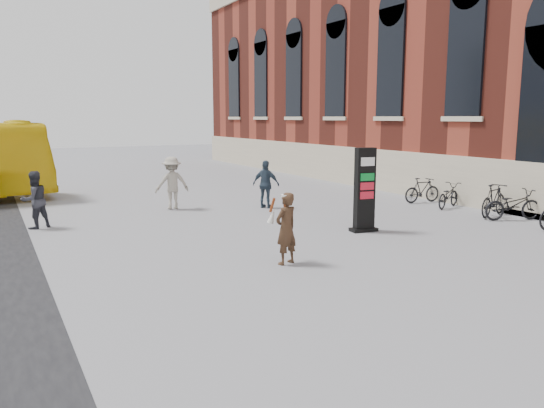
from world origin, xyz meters
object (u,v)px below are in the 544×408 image
woman (286,228)px  bike_5 (494,200)px  bike_6 (448,195)px  bike_7 (422,190)px  bike_4 (513,205)px  pedestrian_a (34,200)px  pedestrian_b (172,183)px  pedestrian_c (266,184)px  info_pylon (365,190)px

woman → bike_5: (8.81, 1.72, -0.28)m
woman → bike_6: bearing=-174.4°
bike_6 → bike_7: bearing=-22.3°
woman → bike_4: (8.81, 1.00, -0.33)m
pedestrian_a → bike_7: size_ratio=1.06×
pedestrian_a → pedestrian_b: (4.56, 1.35, 0.08)m
pedestrian_a → pedestrian_c: pedestrian_c is taller
info_pylon → bike_7: size_ratio=1.50×
woman → pedestrian_c: 7.35m
bike_4 → bike_6: size_ratio=1.12×
bike_5 → woman: bearing=84.2°
woman → bike_7: woman is taller
pedestrian_a → bike_5: bearing=134.5°
pedestrian_a → bike_7: pedestrian_a is taller
bike_7 → pedestrian_c: bearing=78.0°
pedestrian_c → bike_4: 8.13m
pedestrian_a → bike_4: bearing=131.8°
woman → pedestrian_c: pedestrian_c is taller
bike_4 → bike_6: (0.00, 2.67, -0.05)m
pedestrian_c → bike_7: bearing=-146.1°
pedestrian_c → bike_5: 7.64m
bike_4 → bike_6: 2.67m
bike_5 → bike_6: (0.00, 1.94, -0.10)m
pedestrian_b → pedestrian_c: size_ratio=1.08×
bike_7 → bike_5: bearing=-175.3°
pedestrian_a → bike_6: pedestrian_a is taller
info_pylon → woman: bearing=-144.8°
bike_6 → pedestrian_c: bearing=40.0°
pedestrian_b → pedestrian_c: 3.32m
info_pylon → bike_4: 5.29m
bike_4 → bike_6: bike_4 is taller
pedestrian_a → bike_7: 13.47m
pedestrian_b → bike_5: pedestrian_b is taller
pedestrian_b → bike_7: pedestrian_b is taller
pedestrian_a → bike_5: size_ratio=0.94×
bike_4 → pedestrian_a: bearing=85.9°
pedestrian_c → pedestrian_a: bearing=50.2°
info_pylon → pedestrian_c: info_pylon is taller
pedestrian_a → bike_7: bearing=147.4°
bike_4 → bike_7: (0.00, 3.96, -0.02)m
bike_5 → bike_7: bearing=-16.9°
info_pylon → bike_6: bearing=26.6°
pedestrian_a → woman: bearing=98.9°
bike_4 → bike_7: bike_4 is taller
bike_5 → pedestrian_c: bearing=32.4°
bike_4 → woman: bearing=115.7°
info_pylon → pedestrian_a: (-8.17, 4.86, -0.35)m
info_pylon → pedestrian_b: bearing=127.9°
bike_6 → bike_7: 1.29m
pedestrian_a → bike_6: 13.70m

